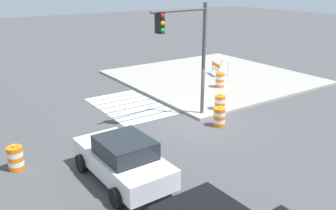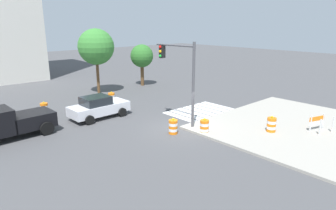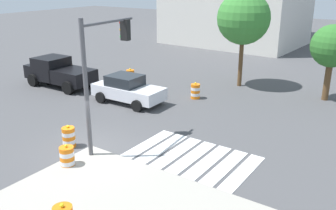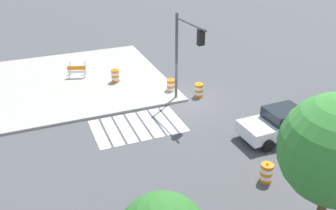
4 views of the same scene
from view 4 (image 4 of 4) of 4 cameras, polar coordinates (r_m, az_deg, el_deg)
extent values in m
plane|color=#474749|center=(23.70, 3.16, 0.59)|extent=(120.00, 120.00, 0.00)
cube|color=#9E998E|center=(27.40, -13.78, 3.81)|extent=(12.00, 12.00, 0.15)
cube|color=silver|center=(21.61, 0.96, -2.16)|extent=(0.60, 3.20, 0.02)
cube|color=silver|center=(21.36, -0.89, -2.53)|extent=(0.60, 3.20, 0.02)
cube|color=silver|center=(21.14, -2.78, -2.91)|extent=(0.60, 3.20, 0.02)
cube|color=silver|center=(20.94, -4.72, -3.29)|extent=(0.60, 3.20, 0.02)
cube|color=silver|center=(20.77, -6.69, -3.68)|extent=(0.60, 3.20, 0.02)
cube|color=silver|center=(20.62, -8.69, -4.06)|extent=(0.60, 3.20, 0.02)
cube|color=silver|center=(20.50, -10.73, -4.45)|extent=(0.60, 3.20, 0.02)
cube|color=silver|center=(20.48, 16.90, -3.08)|extent=(4.34, 1.93, 0.70)
cube|color=#1E2328|center=(20.32, 17.69, -1.35)|extent=(1.93, 1.64, 0.60)
cylinder|color=black|center=(19.27, 15.38, -6.13)|extent=(0.66, 0.25, 0.66)
cylinder|color=black|center=(20.53, 12.19, -3.52)|extent=(0.66, 0.25, 0.66)
cylinder|color=black|center=(20.91, 21.26, -4.30)|extent=(0.66, 0.25, 0.66)
cylinder|color=black|center=(22.07, 17.98, -2.00)|extent=(0.66, 0.25, 0.66)
cylinder|color=black|center=(23.84, 23.48, -0.51)|extent=(0.85, 0.32, 0.84)
cylinder|color=orange|center=(24.90, 0.46, 2.24)|extent=(0.56, 0.56, 0.18)
cylinder|color=white|center=(24.83, 0.46, 2.62)|extent=(0.56, 0.56, 0.18)
cylinder|color=orange|center=(24.75, 0.46, 3.00)|extent=(0.56, 0.56, 0.18)
cylinder|color=white|center=(24.68, 0.46, 3.38)|extent=(0.56, 0.56, 0.18)
cylinder|color=orange|center=(24.61, 0.47, 3.76)|extent=(0.56, 0.56, 0.18)
sphere|color=yellow|center=(24.55, 0.47, 4.08)|extent=(0.12, 0.12, 0.12)
cylinder|color=orange|center=(17.39, 14.97, -11.12)|extent=(0.56, 0.56, 0.18)
cylinder|color=white|center=(17.28, 15.04, -10.65)|extent=(0.56, 0.56, 0.18)
cylinder|color=orange|center=(17.17, 15.12, -10.18)|extent=(0.56, 0.56, 0.18)
cylinder|color=white|center=(17.07, 15.19, -9.69)|extent=(0.56, 0.56, 0.18)
cylinder|color=orange|center=(16.96, 15.26, -9.21)|extent=(0.56, 0.56, 0.18)
sphere|color=yellow|center=(16.88, 15.32, -8.80)|extent=(0.12, 0.12, 0.12)
cylinder|color=orange|center=(24.36, 4.80, 1.54)|extent=(0.56, 0.56, 0.18)
cylinder|color=white|center=(24.28, 4.81, 1.92)|extent=(0.56, 0.56, 0.18)
cylinder|color=orange|center=(24.20, 4.83, 2.31)|extent=(0.56, 0.56, 0.18)
cylinder|color=white|center=(24.13, 4.85, 2.69)|extent=(0.56, 0.56, 0.18)
cylinder|color=orange|center=(24.05, 4.86, 3.08)|extent=(0.56, 0.56, 0.18)
sphere|color=yellow|center=(23.99, 4.88, 3.41)|extent=(0.12, 0.12, 0.12)
cylinder|color=orange|center=(26.42, -8.18, 3.83)|extent=(0.56, 0.56, 0.18)
cylinder|color=white|center=(26.35, -8.21, 4.19)|extent=(0.56, 0.56, 0.18)
cylinder|color=orange|center=(26.28, -8.23, 4.55)|extent=(0.56, 0.56, 0.18)
cylinder|color=white|center=(26.21, -8.26, 4.92)|extent=(0.56, 0.56, 0.18)
cylinder|color=orange|center=(26.14, -8.28, 5.28)|extent=(0.56, 0.56, 0.18)
sphere|color=yellow|center=(26.09, -8.31, 5.59)|extent=(0.12, 0.12, 0.12)
cube|color=silver|center=(27.42, -12.95, 5.22)|extent=(0.09, 0.09, 1.00)
cube|color=silver|center=(28.06, -12.76, 5.75)|extent=(0.09, 0.09, 1.00)
cube|color=silver|center=(27.61, -15.21, 5.11)|extent=(0.09, 0.09, 1.00)
cube|color=silver|center=(28.25, -14.97, 5.64)|extent=(0.09, 0.09, 1.00)
cube|color=orange|center=(27.40, -14.14, 5.63)|extent=(1.25, 0.44, 0.28)
cube|color=white|center=(27.51, -14.07, 5.05)|extent=(1.25, 0.44, 0.20)
cylinder|color=#4C4C51|center=(22.83, 1.32, 7.48)|extent=(0.18, 0.18, 5.50)
cylinder|color=#4C4C51|center=(20.77, 3.55, 12.51)|extent=(0.40, 3.20, 0.12)
cube|color=black|center=(19.98, 5.17, 10.51)|extent=(0.38, 0.31, 0.90)
sphere|color=red|center=(19.99, 5.67, 11.39)|extent=(0.20, 0.20, 0.20)
sphere|color=#F2A514|center=(20.08, 5.63, 10.57)|extent=(0.20, 0.20, 0.20)
sphere|color=green|center=(20.16, 5.59, 9.75)|extent=(0.20, 0.20, 0.20)
camera|label=1|loc=(23.83, 46.72, 9.24)|focal=38.43mm
camera|label=2|loc=(39.35, 13.19, 21.00)|focal=31.68mm
camera|label=3|loc=(29.36, -26.65, 17.60)|focal=39.26mm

